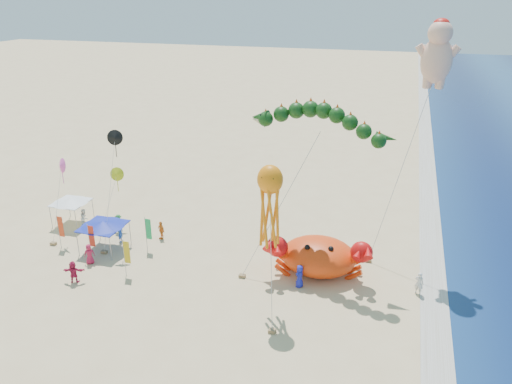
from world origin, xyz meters
TOP-DOWN VIEW (x-y plane):
  - ground at (0.00, 0.00)m, footprint 320.00×320.00m
  - foam_strip at (12.00, 0.00)m, footprint 320.00×320.00m
  - crab_inflatable at (3.10, 2.23)m, footprint 8.11×5.82m
  - dragon_kite at (2.39, 3.66)m, footprint 10.98×5.71m
  - cherub_kite at (10.26, 7.76)m, footprint 4.80×3.80m
  - octopus_kite at (0.48, -3.05)m, footprint 2.21×4.06m
  - canopy_blue at (-15.39, 0.73)m, footprint 3.76×3.76m
  - canopy_white at (-21.21, 4.32)m, footprint 3.31×3.31m
  - feather_flags at (-14.33, -0.52)m, footprint 8.39×4.19m
  - beachgoers at (-11.58, 0.70)m, footprint 31.45×9.74m
  - small_kites at (-16.94, 3.12)m, footprint 6.85×6.94m

SIDE VIEW (x-z plane):
  - ground at x=0.00m, z-range 0.00..0.00m
  - foam_strip at x=12.00m, z-range 0.01..0.01m
  - beachgoers at x=-11.58m, z-range -0.02..1.81m
  - crab_inflatable at x=3.10m, z-range -0.21..3.34m
  - feather_flags at x=-14.33m, z-range 0.41..3.61m
  - canopy_white at x=-21.21m, z-range 1.09..3.79m
  - canopy_blue at x=-15.39m, z-range 1.09..3.80m
  - small_kites at x=-16.94m, z-range 1.30..11.68m
  - octopus_kite at x=0.48m, z-range 2.87..13.51m
  - dragon_kite at x=2.39m, z-range 5.29..18.26m
  - cherub_kite at x=10.26m, z-range 7.21..26.46m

